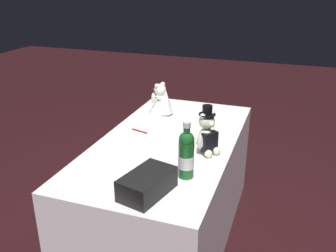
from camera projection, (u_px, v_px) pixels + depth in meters
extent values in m
plane|color=black|center=(168.00, 232.00, 2.70)|extent=(12.00, 12.00, 0.00)
cube|color=white|center=(168.00, 189.00, 2.56)|extent=(1.65, 0.86, 0.74)
ellipsoid|color=silver|center=(206.00, 140.00, 2.22)|extent=(0.12, 0.10, 0.16)
cube|color=black|center=(210.00, 142.00, 2.20)|extent=(0.11, 0.09, 0.12)
sphere|color=silver|center=(207.00, 121.00, 2.17)|extent=(0.09, 0.09, 0.09)
sphere|color=silver|center=(211.00, 124.00, 2.15)|extent=(0.04, 0.04, 0.04)
sphere|color=silver|center=(203.00, 116.00, 2.14)|extent=(0.04, 0.04, 0.04)
sphere|color=silver|center=(211.00, 114.00, 2.18)|extent=(0.04, 0.04, 0.04)
ellipsoid|color=silver|center=(200.00, 142.00, 2.17)|extent=(0.03, 0.03, 0.09)
ellipsoid|color=silver|center=(215.00, 137.00, 2.24)|extent=(0.03, 0.03, 0.09)
sphere|color=silver|center=(208.00, 154.00, 2.18)|extent=(0.05, 0.05, 0.05)
sphere|color=silver|center=(216.00, 151.00, 2.21)|extent=(0.05, 0.05, 0.05)
cylinder|color=black|center=(207.00, 114.00, 2.16)|extent=(0.10, 0.10, 0.01)
cylinder|color=black|center=(207.00, 110.00, 2.15)|extent=(0.06, 0.06, 0.05)
cone|color=white|center=(160.00, 104.00, 2.86)|extent=(0.18, 0.18, 0.15)
ellipsoid|color=white|center=(160.00, 96.00, 2.84)|extent=(0.08, 0.07, 0.07)
sphere|color=silver|center=(160.00, 90.00, 2.82)|extent=(0.09, 0.09, 0.09)
sphere|color=silver|center=(156.00, 90.00, 2.85)|extent=(0.04, 0.04, 0.04)
sphere|color=silver|center=(163.00, 84.00, 2.83)|extent=(0.04, 0.04, 0.04)
sphere|color=silver|center=(157.00, 86.00, 2.78)|extent=(0.04, 0.04, 0.04)
ellipsoid|color=silver|center=(162.00, 95.00, 2.89)|extent=(0.03, 0.03, 0.08)
ellipsoid|color=silver|center=(153.00, 98.00, 2.82)|extent=(0.03, 0.03, 0.08)
cone|color=white|center=(165.00, 101.00, 2.82)|extent=(0.19, 0.20, 0.19)
cylinder|color=#175520|center=(186.00, 159.00, 1.95)|extent=(0.08, 0.08, 0.20)
sphere|color=#175520|center=(187.00, 139.00, 1.90)|extent=(0.08, 0.08, 0.08)
cylinder|color=#175520|center=(187.00, 130.00, 1.88)|extent=(0.04, 0.04, 0.08)
cylinder|color=silver|center=(187.00, 125.00, 1.87)|extent=(0.04, 0.04, 0.03)
cylinder|color=silver|center=(186.00, 161.00, 1.95)|extent=(0.09, 0.09, 0.07)
cylinder|color=maroon|center=(140.00, 131.00, 2.55)|extent=(0.04, 0.13, 0.01)
cone|color=silver|center=(147.00, 133.00, 2.51)|extent=(0.01, 0.02, 0.01)
cube|color=black|center=(147.00, 184.00, 1.81)|extent=(0.32, 0.24, 0.11)
cube|color=#B7B7BF|center=(130.00, 183.00, 1.82)|extent=(0.04, 0.02, 0.03)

